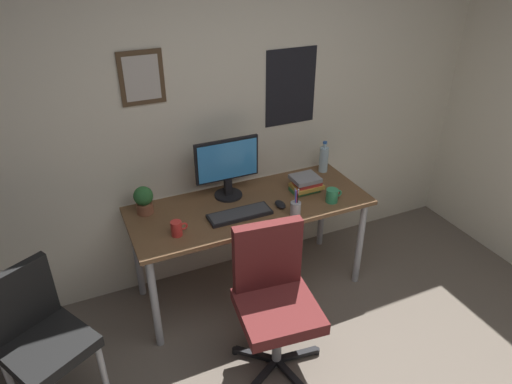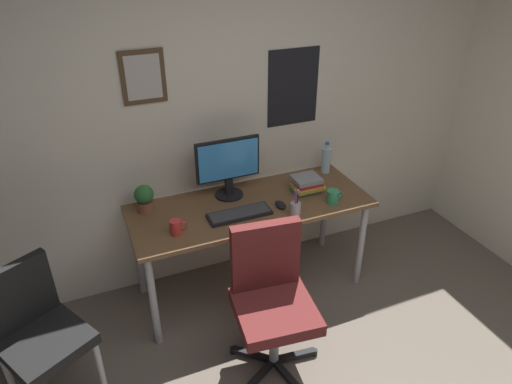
{
  "view_description": "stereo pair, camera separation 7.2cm",
  "coord_description": "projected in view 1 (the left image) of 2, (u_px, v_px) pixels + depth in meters",
  "views": [
    {
      "loc": [
        -1.07,
        -0.79,
        2.42
      ],
      "look_at": [
        0.03,
        1.64,
        0.9
      ],
      "focal_mm": 32.43,
      "sensor_mm": 36.0,
      "label": 1
    },
    {
      "loc": [
        -1.0,
        -0.82,
        2.42
      ],
      "look_at": [
        0.03,
        1.64,
        0.9
      ],
      "focal_mm": 32.43,
      "sensor_mm": 36.0,
      "label": 2
    }
  ],
  "objects": [
    {
      "name": "wall_back",
      "position": [
        223.0,
        111.0,
        3.26
      ],
      "size": [
        4.4,
        0.1,
        2.6
      ],
      "color": "beige",
      "rests_on": "ground_plane"
    },
    {
      "name": "desk",
      "position": [
        250.0,
        214.0,
        3.26
      ],
      "size": [
        1.68,
        0.66,
        0.75
      ],
      "color": "brown",
      "rests_on": "ground_plane"
    },
    {
      "name": "office_chair",
      "position": [
        274.0,
        293.0,
        2.76
      ],
      "size": [
        0.57,
        0.57,
        0.95
      ],
      "color": "#591E1E",
      "rests_on": "ground_plane"
    },
    {
      "name": "side_chair",
      "position": [
        38.0,
        333.0,
        2.52
      ],
      "size": [
        0.57,
        0.57,
        0.88
      ],
      "color": "black",
      "rests_on": "ground_plane"
    },
    {
      "name": "monitor",
      "position": [
        227.0,
        166.0,
        3.21
      ],
      "size": [
        0.46,
        0.2,
        0.43
      ],
      "color": "black",
      "rests_on": "desk"
    },
    {
      "name": "keyboard",
      "position": [
        240.0,
        214.0,
        3.09
      ],
      "size": [
        0.43,
        0.15,
        0.03
      ],
      "color": "black",
      "rests_on": "desk"
    },
    {
      "name": "computer_mouse",
      "position": [
        280.0,
        204.0,
        3.18
      ],
      "size": [
        0.06,
        0.11,
        0.04
      ],
      "color": "black",
      "rests_on": "desk"
    },
    {
      "name": "water_bottle",
      "position": [
        324.0,
        159.0,
        3.61
      ],
      "size": [
        0.07,
        0.07,
        0.25
      ],
      "color": "silver",
      "rests_on": "desk"
    },
    {
      "name": "coffee_mug_near",
      "position": [
        332.0,
        196.0,
        3.23
      ],
      "size": [
        0.12,
        0.08,
        0.1
      ],
      "color": "#2D8C59",
      "rests_on": "desk"
    },
    {
      "name": "coffee_mug_far",
      "position": [
        177.0,
        228.0,
        2.87
      ],
      "size": [
        0.11,
        0.07,
        0.1
      ],
      "color": "red",
      "rests_on": "desk"
    },
    {
      "name": "potted_plant",
      "position": [
        144.0,
        199.0,
        3.07
      ],
      "size": [
        0.13,
        0.13,
        0.2
      ],
      "color": "brown",
      "rests_on": "desk"
    },
    {
      "name": "pen_cup",
      "position": [
        296.0,
        208.0,
        3.08
      ],
      "size": [
        0.07,
        0.07,
        0.2
      ],
      "color": "#9EA0A5",
      "rests_on": "desk"
    },
    {
      "name": "book_stack_left",
      "position": [
        306.0,
        184.0,
        3.36
      ],
      "size": [
        0.22,
        0.18,
        0.11
      ],
      "color": "#33723F",
      "rests_on": "desk"
    }
  ]
}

